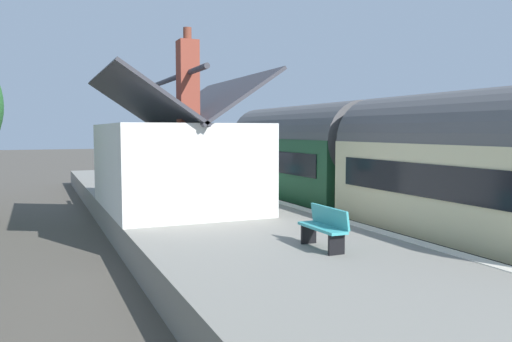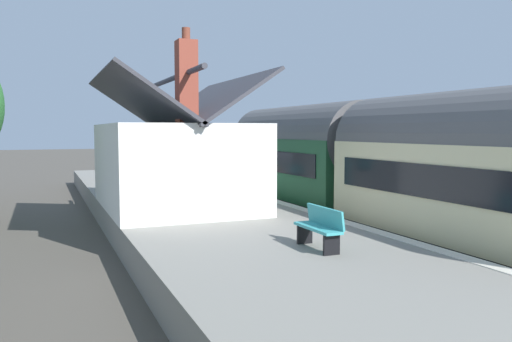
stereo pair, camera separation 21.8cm
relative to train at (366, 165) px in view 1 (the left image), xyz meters
name	(u,v)px [view 1 (the left image)]	position (x,y,z in m)	size (l,w,h in m)	color
ground_plane	(288,217)	(3.72, 0.90, -2.21)	(160.00, 160.00, 0.00)	#4C473F
platform	(189,212)	(3.72, 4.88, -1.80)	(32.00, 5.96, 0.84)	gray
platform_edge_coping	(261,196)	(3.72, 2.08, -1.37)	(32.00, 0.36, 0.02)	beige
rail_near	(325,212)	(3.72, -0.72, -2.14)	(52.00, 0.08, 0.14)	gray
rail_far	(293,214)	(3.72, 0.72, -2.14)	(52.00, 0.08, 0.14)	gray
train	(366,165)	(0.00, 0.00, 0.00)	(17.47, 2.73, 4.32)	black
station_building	(175,162)	(2.39, 5.68, 0.10)	(6.87, 4.62, 5.44)	white
bench_mid_platform	(149,169)	(12.91, 4.39, -0.90)	(1.40, 0.43, 0.88)	teal
bench_near_building	(325,226)	(-4.61, 4.29, -0.90)	(1.40, 0.44, 0.88)	teal
bench_platform_end	(173,177)	(7.83, 4.41, -0.90)	(1.41, 0.47, 0.88)	teal
bench_by_lamp	(143,167)	(14.79, 4.35, -0.90)	(1.42, 0.48, 0.88)	teal
planter_bench_left	(184,172)	(12.23, 2.68, -1.07)	(0.84, 0.32, 0.64)	black
planter_corner_building	(116,173)	(13.78, 5.96, -1.11)	(1.01, 0.32, 0.57)	#9E5138
planter_edge_far	(157,167)	(15.31, 3.45, -0.97)	(0.53, 0.53, 0.79)	#9E5138
planter_under_sign	(142,176)	(8.74, 5.54, -0.90)	(0.47, 0.47, 0.85)	#9E5138
lamp_post_platform	(198,129)	(10.08, 2.59, 1.20)	(0.32, 0.50, 3.68)	black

